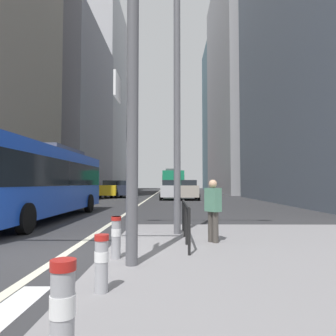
% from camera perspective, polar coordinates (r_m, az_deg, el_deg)
% --- Properties ---
extents(ground_plane, '(160.00, 160.00, 0.00)m').
position_cam_1_polar(ground_plane, '(27.56, -4.49, -6.15)').
color(ground_plane, '#303033').
extents(median_island, '(9.00, 10.00, 0.15)m').
position_cam_1_polar(median_island, '(7.27, 26.48, -14.79)').
color(median_island, gray).
rests_on(median_island, ground).
extents(lane_centre_line, '(0.20, 80.00, 0.01)m').
position_cam_1_polar(lane_centre_line, '(37.52, -3.13, -5.25)').
color(lane_centre_line, beige).
rests_on(lane_centre_line, ground).
extents(office_tower_left_mid, '(12.37, 23.68, 28.12)m').
position_cam_1_polar(office_tower_left_mid, '(58.17, -18.16, 9.71)').
color(office_tower_left_mid, gray).
rests_on(office_tower_left_mid, ground).
extents(office_tower_left_far, '(10.75, 25.24, 47.74)m').
position_cam_1_polar(office_tower_left_far, '(86.10, -12.06, 12.26)').
color(office_tower_left_far, '#9E9EA3').
rests_on(office_tower_left_far, ground).
extents(office_tower_right_mid, '(13.76, 25.83, 37.53)m').
position_cam_1_polar(office_tower_right_mid, '(58.22, 15.56, 14.45)').
color(office_tower_right_mid, '#9E9EA3').
rests_on(office_tower_right_mid, ground).
extents(office_tower_right_far, '(12.12, 17.23, 35.90)m').
position_cam_1_polar(office_tower_right_far, '(80.37, 11.17, 9.00)').
color(office_tower_right_far, slate).
rests_on(office_tower_right_far, ground).
extents(city_bus_blue_oncoming, '(2.76, 11.91, 3.40)m').
position_cam_1_polar(city_bus_blue_oncoming, '(15.13, -22.13, -1.77)').
color(city_bus_blue_oncoming, blue).
rests_on(city_bus_blue_oncoming, ground).
extents(city_bus_red_receding, '(2.80, 11.73, 3.40)m').
position_cam_1_polar(city_bus_red_receding, '(41.81, 0.83, -2.49)').
color(city_bus_red_receding, '#198456').
rests_on(city_bus_red_receding, ground).
extents(city_bus_red_distant, '(2.94, 11.59, 3.40)m').
position_cam_1_polar(city_bus_red_distant, '(62.90, 1.70, -2.58)').
color(city_bus_red_distant, red).
rests_on(city_bus_red_distant, ground).
extents(car_oncoming_mid, '(2.06, 4.22, 1.94)m').
position_cam_1_polar(car_oncoming_mid, '(36.12, -10.25, -3.74)').
color(car_oncoming_mid, gold).
rests_on(car_oncoming_mid, ground).
extents(car_receding_near, '(2.12, 4.13, 1.94)m').
position_cam_1_polar(car_receding_near, '(31.25, 0.47, -3.95)').
color(car_receding_near, silver).
rests_on(car_receding_near, ground).
extents(car_receding_far, '(2.12, 4.25, 1.94)m').
position_cam_1_polar(car_receding_far, '(31.14, 3.62, -3.94)').
color(car_receding_far, '#B2A899').
rests_on(car_receding_far, ground).
extents(car_oncoming_far, '(2.12, 4.62, 1.94)m').
position_cam_1_polar(car_oncoming_far, '(36.78, -8.38, -3.74)').
color(car_oncoming_far, '#232838').
rests_on(car_oncoming_far, ground).
extents(traffic_signal_gantry, '(5.42, 0.65, 6.00)m').
position_cam_1_polar(traffic_signal_gantry, '(6.73, -22.44, 18.78)').
color(traffic_signal_gantry, '#515156').
rests_on(traffic_signal_gantry, median_island).
extents(street_lamp_post, '(5.50, 0.32, 8.00)m').
position_cam_1_polar(street_lamp_post, '(9.99, 1.63, 18.70)').
color(street_lamp_post, '#56565B').
rests_on(street_lamp_post, median_island).
extents(bollard_front, '(0.20, 0.20, 0.90)m').
position_cam_1_polar(bollard_front, '(2.72, -18.52, -23.63)').
color(bollard_front, '#99999E').
rests_on(bollard_front, median_island).
extents(bollard_left, '(0.20, 0.20, 0.78)m').
position_cam_1_polar(bollard_left, '(4.55, -11.92, -15.92)').
color(bollard_left, '#99999E').
rests_on(bollard_left, median_island).
extents(bollard_right, '(0.20, 0.20, 0.82)m').
position_cam_1_polar(bollard_right, '(6.43, -9.35, -11.83)').
color(bollard_right, '#99999E').
rests_on(bollard_right, median_island).
extents(pedestrian_railing, '(0.06, 3.40, 0.98)m').
position_cam_1_polar(pedestrian_railing, '(8.27, 3.18, -8.17)').
color(pedestrian_railing, black).
rests_on(pedestrian_railing, median_island).
extents(pedestrian_waiting, '(0.42, 0.45, 1.57)m').
position_cam_1_polar(pedestrian_waiting, '(8.08, 8.13, -7.11)').
color(pedestrian_waiting, '#423D38').
rests_on(pedestrian_waiting, median_island).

